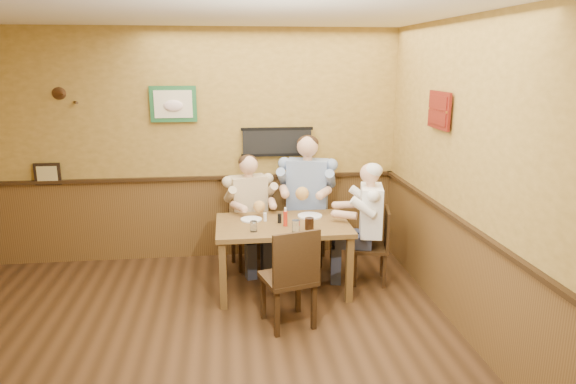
# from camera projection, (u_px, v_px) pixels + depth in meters

# --- Properties ---
(room) EXTENTS (5.02, 5.03, 2.81)m
(room) POSITION_uv_depth(u_px,v_px,m) (191.00, 159.00, 3.91)
(room) COLOR black
(room) RESTS_ON ground
(dining_table) EXTENTS (1.40, 0.90, 0.75)m
(dining_table) POSITION_uv_depth(u_px,v_px,m) (283.00, 231.00, 5.44)
(dining_table) COLOR brown
(dining_table) RESTS_ON ground
(chair_back_left) EXTENTS (0.48, 0.48, 0.86)m
(chair_back_left) POSITION_uv_depth(u_px,v_px,m) (249.00, 232.00, 6.12)
(chair_back_left) COLOR #332110
(chair_back_left) RESTS_ON ground
(chair_back_right) EXTENTS (0.56, 0.56, 0.99)m
(chair_back_right) POSITION_uv_depth(u_px,v_px,m) (307.00, 223.00, 6.26)
(chair_back_right) COLOR #332110
(chair_back_right) RESTS_ON ground
(chair_right_end) EXTENTS (0.47, 0.47, 0.85)m
(chair_right_end) POSITION_uv_depth(u_px,v_px,m) (370.00, 246.00, 5.68)
(chair_right_end) COLOR #332110
(chair_right_end) RESTS_ON ground
(chair_near_side) EXTENTS (0.55, 0.55, 0.97)m
(chair_near_side) POSITION_uv_depth(u_px,v_px,m) (288.00, 276.00, 4.74)
(chair_near_side) COLOR #332110
(chair_near_side) RESTS_ON ground
(diner_tan_shirt) EXTENTS (0.69, 0.69, 1.23)m
(diner_tan_shirt) POSITION_uv_depth(u_px,v_px,m) (249.00, 217.00, 6.08)
(diner_tan_shirt) COLOR beige
(diner_tan_shirt) RESTS_ON ground
(diner_blue_polo) EXTENTS (0.81, 0.81, 1.41)m
(diner_blue_polo) POSITION_uv_depth(u_px,v_px,m) (307.00, 206.00, 6.21)
(diner_blue_polo) COLOR #7B91B8
(diner_blue_polo) RESTS_ON ground
(diner_white_elder) EXTENTS (0.67, 0.67, 1.22)m
(diner_white_elder) POSITION_uv_depth(u_px,v_px,m) (370.00, 230.00, 5.64)
(diner_white_elder) COLOR white
(diner_white_elder) RESTS_ON ground
(water_glass_left) EXTENTS (0.09, 0.09, 0.11)m
(water_glass_left) POSITION_uv_depth(u_px,v_px,m) (254.00, 226.00, 5.14)
(water_glass_left) COLOR silver
(water_glass_left) RESTS_ON dining_table
(water_glass_mid) EXTENTS (0.09, 0.09, 0.12)m
(water_glass_mid) POSITION_uv_depth(u_px,v_px,m) (296.00, 226.00, 5.12)
(water_glass_mid) COLOR white
(water_glass_mid) RESTS_ON dining_table
(cola_tumbler) EXTENTS (0.10, 0.10, 0.12)m
(cola_tumbler) POSITION_uv_depth(u_px,v_px,m) (309.00, 224.00, 5.21)
(cola_tumbler) COLOR black
(cola_tumbler) RESTS_ON dining_table
(hot_sauce_bottle) EXTENTS (0.05, 0.05, 0.18)m
(hot_sauce_bottle) POSITION_uv_depth(u_px,v_px,m) (285.00, 218.00, 5.30)
(hot_sauce_bottle) COLOR red
(hot_sauce_bottle) RESTS_ON dining_table
(salt_shaker) EXTENTS (0.05, 0.05, 0.09)m
(salt_shaker) POSITION_uv_depth(u_px,v_px,m) (265.00, 217.00, 5.47)
(salt_shaker) COLOR white
(salt_shaker) RESTS_ON dining_table
(pepper_shaker) EXTENTS (0.05, 0.05, 0.10)m
(pepper_shaker) POSITION_uv_depth(u_px,v_px,m) (280.00, 218.00, 5.41)
(pepper_shaker) COLOR black
(pepper_shaker) RESTS_ON dining_table
(plate_far_left) EXTENTS (0.30, 0.30, 0.02)m
(plate_far_left) POSITION_uv_depth(u_px,v_px,m) (251.00, 219.00, 5.52)
(plate_far_left) COLOR silver
(plate_far_left) RESTS_ON dining_table
(plate_far_right) EXTENTS (0.33, 0.33, 0.02)m
(plate_far_right) POSITION_uv_depth(u_px,v_px,m) (310.00, 216.00, 5.64)
(plate_far_right) COLOR white
(plate_far_right) RESTS_ON dining_table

